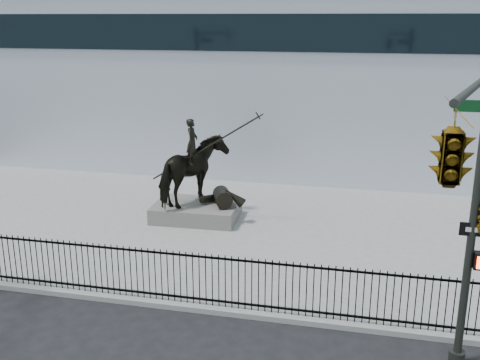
# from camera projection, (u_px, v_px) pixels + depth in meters

# --- Properties ---
(ground) EXTENTS (120.00, 120.00, 0.00)m
(ground) POSITION_uv_depth(u_px,v_px,m) (166.00, 330.00, 14.25)
(ground) COLOR black
(ground) RESTS_ON ground
(plaza) EXTENTS (30.00, 12.00, 0.15)m
(plaza) POSITION_uv_depth(u_px,v_px,m) (232.00, 230.00, 20.78)
(plaza) COLOR gray
(plaza) RESTS_ON ground
(building) EXTENTS (44.00, 14.00, 9.00)m
(building) POSITION_uv_depth(u_px,v_px,m) (286.00, 75.00, 31.71)
(building) COLOR silver
(building) RESTS_ON ground
(picket_fence) EXTENTS (22.10, 0.10, 1.50)m
(picket_fence) POSITION_uv_depth(u_px,v_px,m) (181.00, 277.00, 15.17)
(picket_fence) COLOR black
(picket_fence) RESTS_ON plaza
(statue_plinth) EXTENTS (3.27, 2.31, 0.60)m
(statue_plinth) POSITION_uv_depth(u_px,v_px,m) (196.00, 211.00, 21.66)
(statue_plinth) COLOR #5D5A55
(statue_plinth) RESTS_ON plaza
(equestrian_statue) EXTENTS (4.10, 2.60, 3.48)m
(equestrian_statue) POSITION_uv_depth(u_px,v_px,m) (197.00, 172.00, 21.21)
(equestrian_statue) COLOR black
(equestrian_statue) RESTS_ON statue_plinth
(traffic_signal_right) EXTENTS (2.17, 6.86, 7.00)m
(traffic_signal_right) POSITION_uv_depth(u_px,v_px,m) (471.00, 187.00, 9.63)
(traffic_signal_right) COLOR #272A24
(traffic_signal_right) RESTS_ON ground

